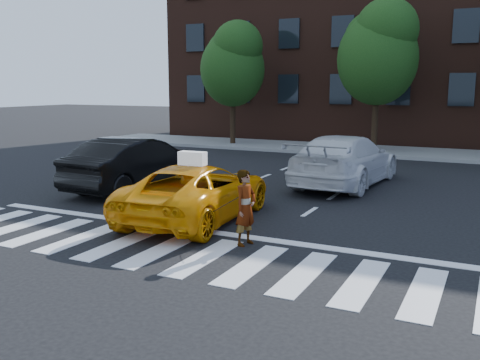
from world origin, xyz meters
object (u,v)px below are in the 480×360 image
object	(u,v)px
tree_mid	(379,49)
black_sedan	(136,163)
woman	(246,208)
white_suv	(345,160)
tree_left	(233,61)
dog	(190,229)
taxi	(197,192)

from	to	relation	value
tree_mid	black_sedan	bearing A→B (deg)	-111.71
woman	white_suv	bearing A→B (deg)	12.08
tree_left	woman	bearing A→B (deg)	-62.41
tree_mid	dog	world-z (taller)	tree_mid
tree_left	tree_mid	distance (m)	7.51
black_sedan	woman	bearing A→B (deg)	149.54
tree_mid	woman	xyz separation A→B (m)	(0.81, -15.90, -4.08)
tree_mid	black_sedan	size ratio (longest dim) A/B	1.43
black_sedan	dog	bearing A→B (deg)	142.05
taxi	dog	xyz separation A→B (m)	(0.64, -1.40, -0.51)
white_suv	tree_left	bearing A→B (deg)	-41.94
woman	dog	world-z (taller)	woman
tree_left	taxi	world-z (taller)	tree_left
dog	tree_left	bearing A→B (deg)	112.47
tree_mid	black_sedan	xyz separation A→B (m)	(-4.80, -12.07, -4.03)
tree_mid	taxi	bearing A→B (deg)	-94.56
white_suv	dog	world-z (taller)	white_suv
tree_left	dog	distance (m)	17.88
woman	dog	xyz separation A→B (m)	(-1.33, -0.00, -0.61)
taxi	white_suv	size ratio (longest dim) A/B	0.87
tree_left	white_suv	distance (m)	12.46
woman	black_sedan	bearing A→B (deg)	68.25
taxi	dog	size ratio (longest dim) A/B	9.72
white_suv	dog	size ratio (longest dim) A/B	11.23
woman	dog	distance (m)	1.46
tree_mid	woman	distance (m)	16.43
tree_mid	woman	world-z (taller)	tree_mid
black_sedan	woman	size ratio (longest dim) A/B	3.21
taxi	black_sedan	distance (m)	4.38
tree_left	dog	world-z (taller)	tree_left
black_sedan	white_suv	size ratio (longest dim) A/B	0.88
taxi	black_sedan	size ratio (longest dim) A/B	0.98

